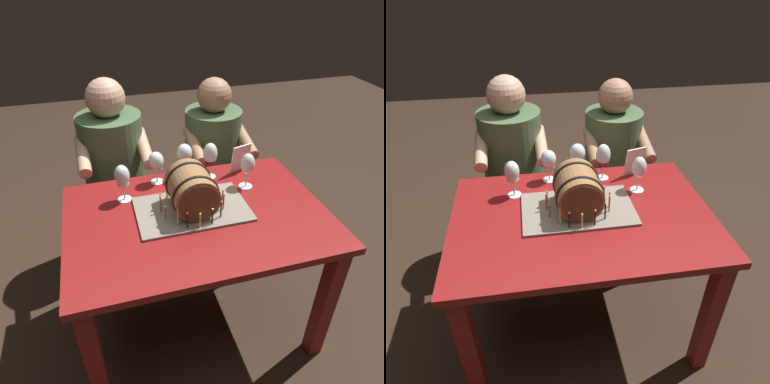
% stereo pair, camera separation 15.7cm
% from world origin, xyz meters
% --- Properties ---
extents(ground_plane, '(8.00, 8.00, 0.00)m').
position_xyz_m(ground_plane, '(0.00, 0.00, 0.00)').
color(ground_plane, '#332319').
extents(dining_table, '(1.18, 0.80, 0.75)m').
position_xyz_m(dining_table, '(0.00, 0.00, 0.62)').
color(dining_table, maroon).
rests_on(dining_table, ground).
extents(barrel_cake, '(0.51, 0.32, 0.22)m').
position_xyz_m(barrel_cake, '(-0.02, 0.04, 0.84)').
color(barrel_cake, gray).
rests_on(barrel_cake, dining_table).
extents(wine_glass_red, '(0.07, 0.07, 0.20)m').
position_xyz_m(wine_glass_red, '(0.16, 0.30, 0.88)').
color(wine_glass_red, white).
rests_on(wine_glass_red, dining_table).
extents(wine_glass_empty, '(0.07, 0.07, 0.19)m').
position_xyz_m(wine_glass_empty, '(0.30, 0.16, 0.88)').
color(wine_glass_empty, white).
rests_on(wine_glass_empty, dining_table).
extents(wine_glass_rose, '(0.08, 0.08, 0.17)m').
position_xyz_m(wine_glass_rose, '(-0.12, 0.32, 0.87)').
color(wine_glass_rose, white).
rests_on(wine_glass_rose, dining_table).
extents(wine_glass_white, '(0.07, 0.07, 0.19)m').
position_xyz_m(wine_glass_white, '(-0.30, 0.21, 0.88)').
color(wine_glass_white, white).
rests_on(wine_glass_white, dining_table).
extents(wine_glass_amber, '(0.08, 0.08, 0.19)m').
position_xyz_m(wine_glass_amber, '(0.03, 0.34, 0.88)').
color(wine_glass_amber, white).
rests_on(wine_glass_amber, dining_table).
extents(menu_card, '(0.11, 0.06, 0.16)m').
position_xyz_m(menu_card, '(0.33, 0.30, 0.83)').
color(menu_card, silver).
rests_on(menu_card, dining_table).
extents(person_seated_left, '(0.41, 0.48, 1.19)m').
position_xyz_m(person_seated_left, '(-0.31, 0.70, 0.57)').
color(person_seated_left, '#2A3A24').
rests_on(person_seated_left, ground).
extents(person_seated_right, '(0.39, 0.47, 1.15)m').
position_xyz_m(person_seated_right, '(0.31, 0.70, 0.54)').
color(person_seated_right, '#2A3A24').
rests_on(person_seated_right, ground).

